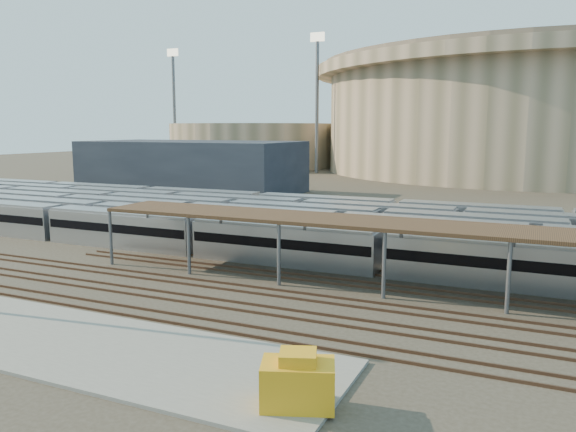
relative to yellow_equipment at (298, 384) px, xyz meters
The scene contains 11 objects.
ground 24.94m from the yellow_equipment, 137.96° to the left, with size 420.00×420.00×0.00m, color #383026.
subway_trains 41.89m from the yellow_equipment, 122.86° to the left, with size 123.17×23.90×3.60m.
inspection_shed 21.31m from the yellow_equipment, 80.39° to the left, with size 60.30×6.00×5.30m.
empty_tracks 21.91m from the yellow_equipment, 147.73° to the left, with size 170.00×9.62×0.18m.
stadium 157.56m from the yellow_equipment, 87.62° to the left, with size 124.00×124.00×32.50m.
secondary_arena 166.47m from the yellow_equipment, 118.15° to the left, with size 56.00×56.00×14.00m, color tan.
service_building 89.53m from the yellow_equipment, 126.74° to the left, with size 42.00×20.00×10.00m, color #1E232D.
floodlight_0 137.03m from the yellow_equipment, 110.95° to the left, with size 4.00×1.00×38.40m.
floodlight_1 172.54m from the yellow_equipment, 127.13° to the left, with size 4.00×1.00×38.40m.
floodlight_3 180.02m from the yellow_equipment, 99.16° to the left, with size 4.00×1.00×38.40m.
yellow_equipment is the anchor object (origin of this frame).
Camera 1 is at (27.73, -38.32, 12.49)m, focal length 35.00 mm.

